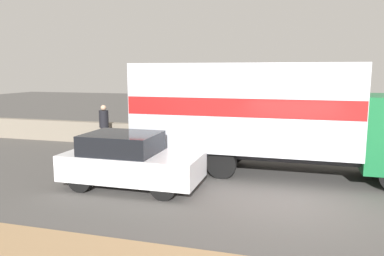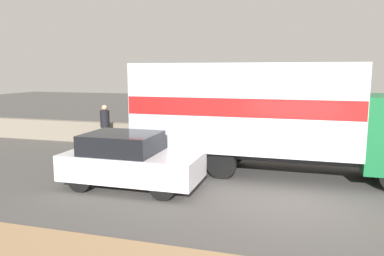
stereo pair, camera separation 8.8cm
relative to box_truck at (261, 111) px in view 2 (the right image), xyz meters
The scene contains 5 objects.
ground_plane 3.48m from the box_truck, 69.04° to the right, with size 80.00×80.00×0.00m, color #514F4C.
stone_wall_backdrop 3.57m from the box_truck, 71.67° to the left, with size 60.00×0.35×0.96m.
box_truck is the anchor object (origin of this frame).
car_hatchback 4.45m from the box_truck, 142.85° to the right, with size 3.90×1.82×1.55m.
pedestrian 7.35m from the box_truck, 161.75° to the left, with size 0.40×0.40×1.84m.
Camera 2 is at (0.19, -9.40, 3.32)m, focal length 35.00 mm.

